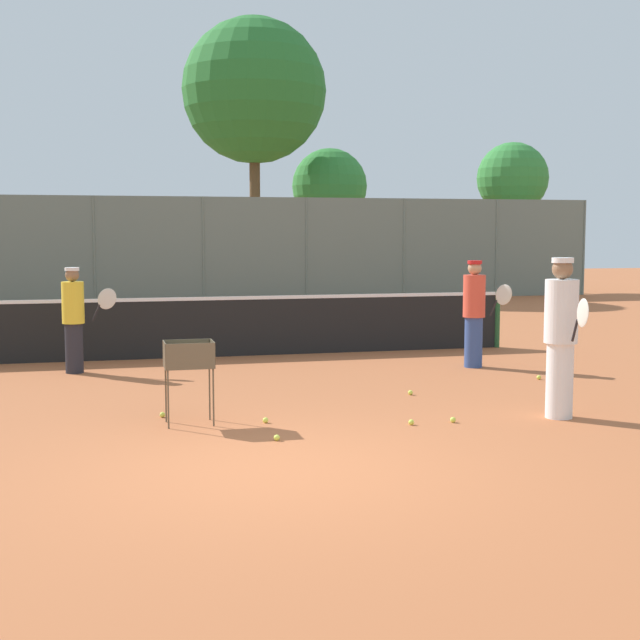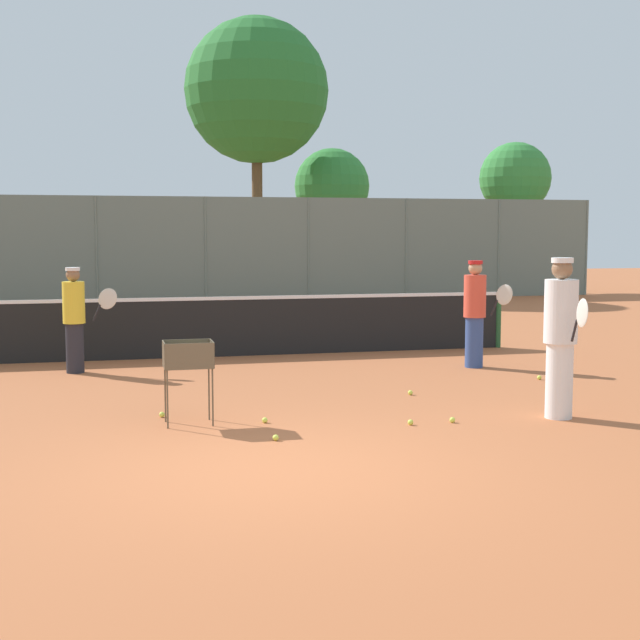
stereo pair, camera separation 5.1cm
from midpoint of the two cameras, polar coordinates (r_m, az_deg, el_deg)
name	(u,v)px [view 2 (the right image)]	position (r m, az deg, el deg)	size (l,w,h in m)	color
ground_plane	(273,469)	(8.48, -2.88, -9.49)	(80.00, 80.00, 0.00)	#B26038
tennis_net	(192,326)	(15.82, -8.11, -0.39)	(11.80, 0.10, 1.07)	#26592D
back_fence	(152,250)	(28.16, -10.66, 4.44)	(30.04, 0.08, 3.31)	slate
tree_1	(332,188)	(34.43, 0.81, 8.44)	(2.87, 2.87, 5.38)	brown
tree_2	(515,180)	(33.88, 12.41, 8.74)	(2.62, 2.62, 5.48)	brown
tree_3	(256,91)	(32.60, -4.04, 14.39)	(5.11, 5.11, 9.73)	brown
player_white_outfit	(475,312)	(14.73, 10.00, 0.50)	(0.62, 0.80, 1.75)	#334C8C
player_red_cap	(75,318)	(14.46, -15.33, 0.11)	(0.89, 0.34, 1.66)	#26262D
player_yellow_shirt	(561,336)	(10.91, 15.28, -0.97)	(0.40, 0.96, 1.91)	white
ball_cart	(188,361)	(10.34, -8.28, -2.64)	(0.56, 0.41, 0.97)	brown
tennis_ball_0	(265,420)	(10.43, -3.41, -6.42)	(0.07, 0.07, 0.07)	#D1E54C
tennis_ball_1	(410,422)	(10.35, 5.95, -6.53)	(0.07, 0.07, 0.07)	#D1E54C
tennis_ball_3	(539,378)	(13.80, 13.96, -3.59)	(0.07, 0.07, 0.07)	#D1E54C
tennis_ball_4	(162,415)	(10.88, -9.95, -5.98)	(0.07, 0.07, 0.07)	#D1E54C
tennis_ball_5	(452,420)	(10.54, 8.61, -6.34)	(0.07, 0.07, 0.07)	#D1E54C
tennis_ball_6	(276,438)	(9.56, -2.70, -7.53)	(0.07, 0.07, 0.07)	#D1E54C
tennis_ball_7	(410,393)	(12.22, 5.92, -4.65)	(0.07, 0.07, 0.07)	#D1E54C
parked_car	(160,275)	(32.50, -10.17, 2.86)	(4.20, 1.70, 1.60)	#B2B7BC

